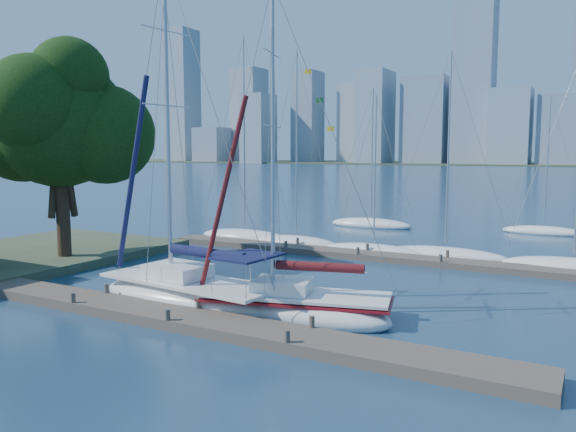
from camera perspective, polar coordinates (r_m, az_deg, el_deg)
The scene contains 14 objects.
ground at distance 22.10m, azimuth -10.56°, elevation -10.74°, with size 700.00×700.00×0.00m, color #18324D.
near_dock at distance 22.04m, azimuth -10.57°, elevation -10.25°, with size 26.00×2.00×0.40m, color brown.
far_dock at distance 34.81m, azimuth 9.12°, elevation -4.07°, with size 30.00×1.80×0.36m, color brown.
far_shore at distance 336.57m, azimuth 26.69°, elevation 4.67°, with size 800.00×100.00×1.50m, color #38472D.
tree at distance 34.80m, azimuth -22.25°, elevation 9.20°, with size 9.98×9.08×12.74m.
sailboat_navy at distance 24.55m, azimuth -10.07°, elevation -6.22°, with size 9.36×3.89×15.19m.
sailboat_maroon at distance 22.42m, azimuth 0.75°, elevation -7.49°, with size 8.40×4.55×13.46m.
bg_boat_0 at distance 42.16m, azimuth -4.38°, elevation -2.02°, with size 7.69×2.72×15.20m.
bg_boat_1 at distance 39.19m, azimuth 0.86°, elevation -2.67°, with size 6.27×2.17×13.68m.
bg_boat_2 at distance 36.67m, azimuth 8.70°, elevation -3.48°, with size 7.04×4.49×10.36m.
bg_boat_3 at distance 36.09m, azimuth 15.66°, elevation -3.75°, with size 7.88×3.80×12.82m.
bg_boat_4 at distance 34.51m, azimuth 27.02°, elevation -4.65°, with size 7.74×5.04×12.56m.
bg_boat_6 at distance 49.76m, azimuth 8.41°, elevation -0.80°, with size 7.58×3.25×12.36m.
bg_boat_7 at distance 49.46m, azimuth 24.55°, elevation -1.41°, with size 6.33×2.09×11.17m.
Camera 1 is at (13.50, -16.24, 6.49)m, focal length 35.00 mm.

